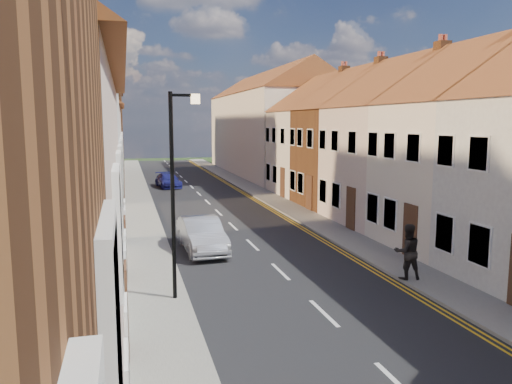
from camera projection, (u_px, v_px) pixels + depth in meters
name	position (u px, v px, depth m)	size (l,w,h in m)	color
road	(233.00, 226.00, 25.32)	(7.00, 90.00, 0.02)	black
pavement_left	(144.00, 230.00, 24.21)	(1.80, 90.00, 0.12)	#A8A499
pavement_right	(314.00, 221.00, 26.43)	(1.80, 90.00, 0.12)	#A8A499
cottage_r_cream_mid	(483.00, 141.00, 20.82)	(8.30, 5.20, 9.00)	#EEDFC8
cottage_r_pink	(411.00, 137.00, 25.99)	(8.30, 6.00, 9.00)	beige
cottage_r_white_far	(363.00, 135.00, 31.16)	(8.30, 5.20, 9.00)	brown
cottage_r_cream_far	(329.00, 133.00, 36.33)	(8.30, 6.00, 9.00)	#EEDFC8
block_right_far	(270.00, 122.00, 50.87)	(8.30, 24.20, 10.50)	#EEDFC8
block_left_far	(73.00, 122.00, 41.39)	(8.30, 24.20, 10.50)	brown
lamppost	(175.00, 183.00, 14.29)	(0.88, 0.15, 6.00)	black
car_mid	(201.00, 235.00, 20.41)	(1.47, 4.23, 1.39)	#A8A9B0
car_far	(168.00, 180.00, 40.37)	(1.60, 3.94, 1.14)	navy
pedestrian_right	(407.00, 252.00, 16.41)	(0.90, 0.70, 1.85)	black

